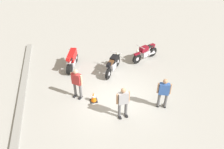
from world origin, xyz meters
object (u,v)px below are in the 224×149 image
at_px(motorcycle_red_sportbike, 72,59).
at_px(person_in_blue_shirt, 164,92).
at_px(motorcycle_maroon_cruiser, 145,52).
at_px(person_in_gray_shirt, 123,101).
at_px(motorcycle_black_cruiser, 113,64).
at_px(traffic_cone, 93,97).
at_px(person_in_red_shirt, 77,82).

xyz_separation_m(motorcycle_red_sportbike, person_in_blue_shirt, (-4.54, -3.77, 0.33)).
height_order(motorcycle_maroon_cruiser, person_in_gray_shirt, person_in_gray_shirt).
height_order(motorcycle_black_cruiser, person_in_gray_shirt, person_in_gray_shirt).
bearing_deg(person_in_blue_shirt, traffic_cone, 89.77).
relative_size(motorcycle_black_cruiser, person_in_gray_shirt, 1.11).
relative_size(motorcycle_black_cruiser, traffic_cone, 3.34).
xyz_separation_m(person_in_gray_shirt, person_in_blue_shirt, (0.13, -1.97, 0.03)).
bearing_deg(motorcycle_maroon_cruiser, person_in_gray_shirt, 33.55).
relative_size(person_in_blue_shirt, traffic_cone, 3.09).
relative_size(motorcycle_red_sportbike, person_in_red_shirt, 1.14).
height_order(person_in_blue_shirt, traffic_cone, person_in_blue_shirt).
height_order(motorcycle_red_sportbike, person_in_gray_shirt, person_in_gray_shirt).
height_order(motorcycle_black_cruiser, motorcycle_maroon_cruiser, same).
bearing_deg(motorcycle_black_cruiser, motorcycle_red_sportbike, 100.34).
distance_m(motorcycle_maroon_cruiser, person_in_blue_shirt, 4.48).
distance_m(motorcycle_red_sportbike, traffic_cone, 3.44).
relative_size(motorcycle_black_cruiser, motorcycle_red_sportbike, 0.94).
xyz_separation_m(motorcycle_maroon_cruiser, person_in_gray_shirt, (-4.51, 2.82, 0.38)).
relative_size(motorcycle_maroon_cruiser, person_in_blue_shirt, 1.19).
distance_m(person_in_gray_shirt, traffic_cone, 1.83).
distance_m(motorcycle_red_sportbike, person_in_gray_shirt, 5.01).
height_order(motorcycle_red_sportbike, person_in_blue_shirt, person_in_blue_shirt).
height_order(motorcycle_maroon_cruiser, traffic_cone, motorcycle_maroon_cruiser).
relative_size(motorcycle_red_sportbike, person_in_gray_shirt, 1.19).
distance_m(person_in_red_shirt, person_in_gray_shirt, 2.57).
relative_size(motorcycle_black_cruiser, person_in_red_shirt, 1.07).
bearing_deg(motorcycle_red_sportbike, person_in_red_shirt, -159.27).
xyz_separation_m(motorcycle_maroon_cruiser, motorcycle_red_sportbike, (0.16, 4.62, 0.07)).
xyz_separation_m(motorcycle_black_cruiser, person_in_gray_shirt, (-3.61, 0.44, 0.38)).
height_order(motorcycle_red_sportbike, person_in_red_shirt, person_in_red_shirt).
xyz_separation_m(motorcycle_maroon_cruiser, person_in_blue_shirt, (-4.38, 0.84, 0.41)).
height_order(motorcycle_maroon_cruiser, person_in_blue_shirt, person_in_blue_shirt).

